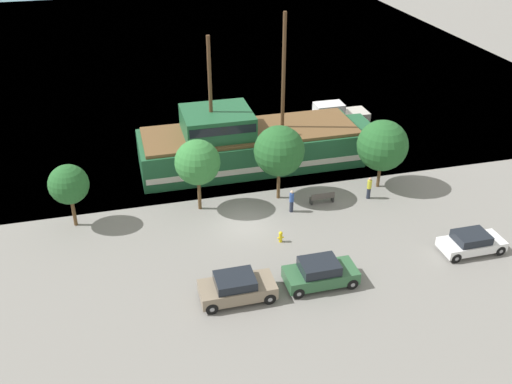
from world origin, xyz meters
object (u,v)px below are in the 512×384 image
(pirate_ship, at_px, (248,143))
(moored_boat_dockside, at_px, (332,114))
(parked_car_curb_rear, at_px, (320,273))
(parked_car_curb_mid, at_px, (237,288))
(parked_car_curb_front, at_px, (471,242))
(pedestrian_walking_far, at_px, (292,201))
(bench_promenade_east, at_px, (322,198))
(fire_hydrant, at_px, (281,236))
(pedestrian_walking_near, at_px, (369,188))

(pirate_ship, bearing_deg, moored_boat_dockside, 34.63)
(moored_boat_dockside, bearing_deg, parked_car_curb_rear, -112.67)
(parked_car_curb_mid, relative_size, parked_car_curb_rear, 1.01)
(parked_car_curb_front, bearing_deg, pedestrian_walking_far, 142.14)
(parked_car_curb_rear, distance_m, pedestrian_walking_far, 7.97)
(parked_car_curb_front, xyz_separation_m, bench_promenade_east, (-6.88, 7.81, -0.23))
(pedestrian_walking_far, bearing_deg, parked_car_curb_front, -37.86)
(moored_boat_dockside, distance_m, parked_car_curb_mid, 26.73)
(parked_car_curb_front, bearing_deg, parked_car_curb_mid, -177.30)
(pirate_ship, relative_size, fire_hydrant, 24.44)
(parked_car_curb_mid, distance_m, parked_car_curb_rear, 4.88)
(bench_promenade_east, bearing_deg, parked_car_curb_rear, -111.11)
(pirate_ship, xyz_separation_m, pedestrian_walking_far, (1.15, -7.87, -0.92))
(fire_hydrant, bearing_deg, parked_car_curb_rear, -78.13)
(pedestrian_walking_near, bearing_deg, bench_promenade_east, 176.81)
(parked_car_curb_front, relative_size, parked_car_curb_rear, 0.96)
(pedestrian_walking_far, bearing_deg, fire_hydrant, -118.07)
(fire_hydrant, xyz_separation_m, pedestrian_walking_near, (7.70, 3.68, 0.44))
(bench_promenade_east, height_order, pedestrian_walking_near, pedestrian_walking_near)
(pedestrian_walking_near, bearing_deg, parked_car_curb_mid, -144.34)
(moored_boat_dockside, xyz_separation_m, parked_car_curb_rear, (-9.42, -22.55, 0.16))
(parked_car_curb_rear, relative_size, pedestrian_walking_far, 2.46)
(parked_car_curb_front, bearing_deg, parked_car_curb_rear, -176.26)
(bench_promenade_east, bearing_deg, pedestrian_walking_near, -3.19)
(moored_boat_dockside, relative_size, parked_car_curb_front, 1.68)
(parked_car_curb_mid, height_order, parked_car_curb_rear, parked_car_curb_rear)
(parked_car_curb_front, xyz_separation_m, fire_hydrant, (-11.12, 3.94, -0.25))
(parked_car_curb_front, relative_size, pedestrian_walking_far, 2.36)
(pedestrian_walking_far, bearing_deg, moored_boat_dockside, 59.49)
(moored_boat_dockside, bearing_deg, parked_car_curb_mid, -122.32)
(parked_car_curb_rear, height_order, pedestrian_walking_near, pedestrian_walking_near)
(moored_boat_dockside, xyz_separation_m, pedestrian_walking_far, (-8.61, -14.62, 0.23))
(pirate_ship, relative_size, parked_car_curb_rear, 4.52)
(bench_promenade_east, xyz_separation_m, pedestrian_walking_near, (3.46, -0.19, 0.42))
(parked_car_curb_mid, height_order, pedestrian_walking_near, pedestrian_walking_near)
(bench_promenade_east, bearing_deg, fire_hydrant, -137.61)
(moored_boat_dockside, relative_size, parked_car_curb_rear, 1.60)
(pirate_ship, bearing_deg, fire_hydrant, -93.17)
(moored_boat_dockside, distance_m, pedestrian_walking_near, 14.52)
(moored_boat_dockside, relative_size, pedestrian_walking_far, 3.95)
(parked_car_curb_rear, bearing_deg, pirate_ship, 91.26)
(moored_boat_dockside, height_order, fire_hydrant, moored_boat_dockside)
(parked_car_curb_mid, distance_m, bench_promenade_east, 11.79)
(parked_car_curb_mid, relative_size, fire_hydrant, 5.46)
(moored_boat_dockside, distance_m, parked_car_curb_rear, 24.43)
(pirate_ship, xyz_separation_m, moored_boat_dockside, (9.76, 6.74, -1.16))
(moored_boat_dockside, xyz_separation_m, pedestrian_walking_near, (-2.69, -14.26, 0.24))
(parked_car_curb_rear, bearing_deg, pedestrian_walking_far, 84.21)
(parked_car_curb_front, bearing_deg, fire_hydrant, 160.48)
(pirate_ship, relative_size, parked_car_curb_front, 4.72)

